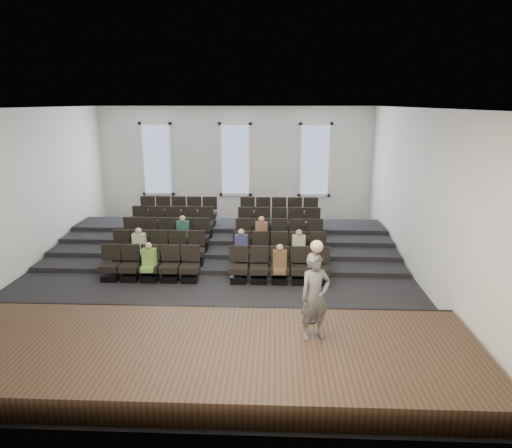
{
  "coord_description": "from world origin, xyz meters",
  "views": [
    {
      "loc": [
        1.77,
        -13.15,
        5.16
      ],
      "look_at": [
        1.19,
        0.5,
        1.5
      ],
      "focal_mm": 32.0,
      "sensor_mm": 36.0,
      "label": 1
    }
  ],
  "objects": [
    {
      "name": "mic_stand",
      "position": [
        2.58,
        -4.0,
        0.96
      ],
      "size": [
        0.26,
        0.26,
        1.55
      ],
      "color": "black",
      "rests_on": "stage"
    },
    {
      "name": "wall_right",
      "position": [
        6.02,
        0.0,
        2.5
      ],
      "size": [
        0.04,
        14.0,
        5.0
      ],
      "primitive_type": "cube",
      "color": "white",
      "rests_on": "ground"
    },
    {
      "name": "windows",
      "position": [
        0.0,
        6.95,
        2.7
      ],
      "size": [
        8.44,
        0.1,
        3.24
      ],
      "color": "white",
      "rests_on": "wall_back"
    },
    {
      "name": "stage",
      "position": [
        0.0,
        -5.1,
        0.25
      ],
      "size": [
        11.8,
        3.6,
        0.5
      ],
      "primitive_type": "cube",
      "color": "#3F2F1B",
      "rests_on": "ground"
    },
    {
      "name": "stage_lip",
      "position": [
        0.0,
        -3.33,
        0.25
      ],
      "size": [
        11.8,
        0.06,
        0.52
      ],
      "primitive_type": "cube",
      "color": "black",
      "rests_on": "ground"
    },
    {
      "name": "speaker",
      "position": [
        2.59,
        -4.68,
        1.4
      ],
      "size": [
        0.77,
        0.65,
        1.79
      ],
      "primitive_type": "imported",
      "rotation": [
        0.0,
        0.0,
        0.4
      ],
      "color": "#5E5B59",
      "rests_on": "stage"
    },
    {
      "name": "ceiling",
      "position": [
        0.0,
        0.0,
        5.01
      ],
      "size": [
        12.0,
        14.0,
        0.02
      ],
      "primitive_type": "cube",
      "color": "white",
      "rests_on": "ground"
    },
    {
      "name": "seating_rows",
      "position": [
        -0.0,
        1.54,
        0.68
      ],
      "size": [
        6.8,
        4.7,
        1.67
      ],
      "color": "black",
      "rests_on": "ground"
    },
    {
      "name": "wall_front",
      "position": [
        0.0,
        -7.02,
        2.5
      ],
      "size": [
        12.0,
        0.04,
        5.0
      ],
      "primitive_type": "cube",
      "color": "white",
      "rests_on": "ground"
    },
    {
      "name": "wall_back",
      "position": [
        0.0,
        7.02,
        2.5
      ],
      "size": [
        12.0,
        0.04,
        5.0
      ],
      "primitive_type": "cube",
      "color": "white",
      "rests_on": "ground"
    },
    {
      "name": "ground",
      "position": [
        0.0,
        0.0,
        0.0
      ],
      "size": [
        14.0,
        14.0,
        0.0
      ],
      "primitive_type": "plane",
      "color": "black",
      "rests_on": "ground"
    },
    {
      "name": "audience",
      "position": [
        0.1,
        0.45,
        0.83
      ],
      "size": [
        5.45,
        2.64,
        1.1
      ],
      "color": "#70A241",
      "rests_on": "seating_rows"
    },
    {
      "name": "wall_left",
      "position": [
        -6.02,
        0.0,
        2.5
      ],
      "size": [
        0.04,
        14.0,
        5.0
      ],
      "primitive_type": "cube",
      "color": "white",
      "rests_on": "ground"
    },
    {
      "name": "risers",
      "position": [
        0.0,
        3.17,
        0.2
      ],
      "size": [
        11.8,
        4.8,
        0.6
      ],
      "color": "black",
      "rests_on": "ground"
    }
  ]
}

